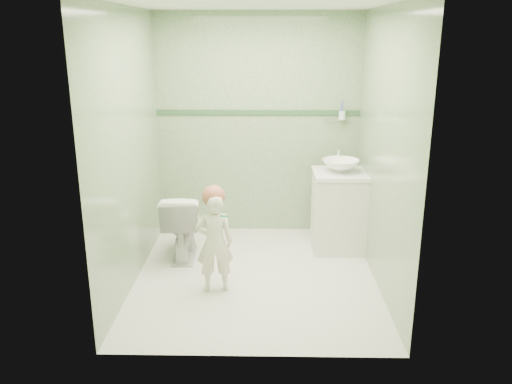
{
  "coord_description": "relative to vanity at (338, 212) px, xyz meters",
  "views": [
    {
      "loc": [
        0.09,
        -4.44,
        2.18
      ],
      "look_at": [
        0.0,
        0.15,
        0.78
      ],
      "focal_mm": 36.87,
      "sensor_mm": 36.0,
      "label": 1
    }
  ],
  "objects": [
    {
      "name": "hair_cap",
      "position": [
        -1.19,
        -0.93,
        0.45
      ],
      "size": [
        0.2,
        0.2,
        0.2
      ],
      "primitive_type": "sphere",
      "color": "#A75B44",
      "rests_on": "toddler"
    },
    {
      "name": "faucet",
      "position": [
        0.0,
        0.19,
        0.57
      ],
      "size": [
        0.03,
        0.13,
        0.18
      ],
      "color": "silver",
      "rests_on": "counter"
    },
    {
      "name": "trim_stripe",
      "position": [
        -0.84,
        0.54,
        0.95
      ],
      "size": [
        2.2,
        0.02,
        0.05
      ],
      "primitive_type": "cube",
      "color": "#305432",
      "rests_on": "room_shell"
    },
    {
      "name": "basin",
      "position": [
        0.0,
        0.0,
        0.49
      ],
      "size": [
        0.37,
        0.37,
        0.13
      ],
      "primitive_type": "imported",
      "color": "white",
      "rests_on": "counter"
    },
    {
      "name": "cup_holder",
      "position": [
        0.05,
        0.48,
        0.93
      ],
      "size": [
        0.26,
        0.07,
        0.21
      ],
      "color": "silver",
      "rests_on": "room_shell"
    },
    {
      "name": "toddler",
      "position": [
        -1.19,
        -0.96,
        0.04
      ],
      "size": [
        0.35,
        0.26,
        0.89
      ],
      "primitive_type": "imported",
      "rotation": [
        0.0,
        0.0,
        3.28
      ],
      "color": "white",
      "rests_on": "ground"
    },
    {
      "name": "counter",
      "position": [
        0.0,
        0.0,
        0.41
      ],
      "size": [
        0.54,
        0.52,
        0.04
      ],
      "primitive_type": "cube",
      "color": "white",
      "rests_on": "vanity"
    },
    {
      "name": "ground",
      "position": [
        -0.84,
        -0.7,
        -0.4
      ],
      "size": [
        2.5,
        2.5,
        0.0
      ],
      "primitive_type": "plane",
      "color": "silver",
      "rests_on": "ground"
    },
    {
      "name": "toilet",
      "position": [
        -1.58,
        -0.24,
        -0.06
      ],
      "size": [
        0.41,
        0.68,
        0.68
      ],
      "primitive_type": "imported",
      "rotation": [
        0.0,
        0.0,
        3.18
      ],
      "color": "white",
      "rests_on": "ground"
    },
    {
      "name": "teal_toothbrush",
      "position": [
        -1.1,
        -1.07,
        0.33
      ],
      "size": [
        0.11,
        0.14,
        0.08
      ],
      "color": "#077C5C",
      "rests_on": "toddler"
    },
    {
      "name": "vanity",
      "position": [
        0.0,
        0.0,
        0.0
      ],
      "size": [
        0.52,
        0.5,
        0.8
      ],
      "primitive_type": "cube",
      "color": "silver",
      "rests_on": "ground"
    },
    {
      "name": "room_shell",
      "position": [
        -0.84,
        -0.7,
        0.8
      ],
      "size": [
        2.5,
        2.54,
        2.4
      ],
      "color": "gray",
      "rests_on": "ground"
    }
  ]
}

